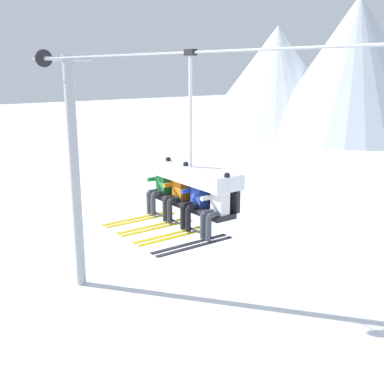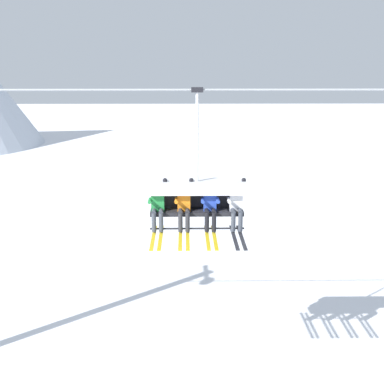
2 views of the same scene
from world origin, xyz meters
name	(u,v)px [view 1 (image 1 of 2)]	position (x,y,z in m)	size (l,w,h in m)	color
ground_plane	(179,367)	(0.00, 0.00, 0.00)	(200.00, 200.00, 0.00)	white
mountain_peak_west	(276,79)	(-33.91, 38.11, 6.35)	(18.96, 18.96, 12.71)	white
mountain_peak_central	(355,68)	(-24.85, 41.26, 7.76)	(20.29, 20.29, 15.52)	silver
lift_tower_near	(74,169)	(-6.42, -0.02, 4.36)	(0.36, 1.88, 8.39)	#9EA3A8
lift_cable	(168,53)	(0.84, -0.80, 8.11)	(16.53, 0.05, 0.05)	#9EA3A8
chairlift_chair	(193,179)	(1.63, -0.73, 5.61)	(2.38, 0.74, 3.44)	#232328
skier_green	(159,186)	(0.65, -0.94, 5.32)	(0.48, 1.70, 1.34)	#23843D
skier_orange	(176,192)	(1.30, -0.94, 5.32)	(0.48, 1.70, 1.34)	orange
skier_blue	(194,199)	(1.95, -0.95, 5.30)	(0.46, 1.70, 1.23)	#2847B7
skier_white	(215,206)	(2.61, -0.94, 5.32)	(0.48, 1.70, 1.34)	silver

